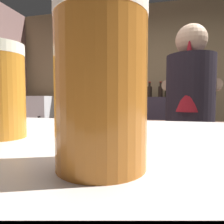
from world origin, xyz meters
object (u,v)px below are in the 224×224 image
Objects in this scene: bottle_vinegar at (173,91)px; bottle_soy at (160,91)px; mini_fridge at (38,130)px; bartender at (189,122)px; pint_glass_far at (101,88)px; pint_glass_near at (1,91)px; bottle_hot_sauce at (167,92)px; mixing_bowl at (124,119)px; chefs_knife at (216,125)px; bottle_olive_oil at (150,91)px.

bottle_vinegar is 0.95× the size of bottle_soy.
mini_fridge is 2.16m from bottle_soy.
bartender is 1.43m from pint_glass_far.
pint_glass_near reaches higher than mini_fridge.
mini_fridge is at bearing -173.38° from bottle_hot_sauce.
bottle_vinegar reaches higher than pint_glass_far.
bartender is 7.59× the size of mixing_bowl.
bottle_soy reaches higher than mini_fridge.
bottle_soy reaches higher than mixing_bowl.
bottle_hot_sauce is at bearing 69.60° from mixing_bowl.
pint_glass_far is at bearing -90.67° from bottle_soy.
bottle_vinegar is 1.11× the size of bottle_hot_sauce.
bartender is 7.36× the size of bottle_vinegar.
chefs_knife is at bearing -77.75° from bottle_vinegar.
chefs_knife is at bearing 73.49° from pint_glass_far.
bottle_hot_sauce is at bearing 17.77° from bartender.
pint_glass_far reaches higher than mixing_bowl.
bottle_olive_oil reaches higher than pint_glass_near.
bottle_vinegar is (0.56, 1.26, 0.32)m from mixing_bowl.
bottle_hot_sauce is (2.15, 0.25, 0.65)m from mini_fridge.
bottle_vinegar is at bearing 85.76° from pint_glass_far.
pint_glass_far is at bearing -26.53° from pint_glass_near.
pint_glass_near is at bearing -96.01° from bottle_hot_sauce.
pint_glass_far is (-0.25, -1.40, 0.18)m from bartender.
pint_glass_near is (1.83, -2.83, 0.55)m from mini_fridge.
bottle_vinegar is at bearing 14.61° from bartender.
mixing_bowl is at bearing -110.40° from bottle_hot_sauce.
bottle_hot_sauce reaches higher than pint_glass_far.
chefs_knife is (0.86, -0.12, -0.03)m from mixing_bowl.
bartender is 0.50m from chefs_knife.
mini_fridge is 3.42m from pint_glass_near.
bottle_hot_sauce is 0.30m from bottle_olive_oil.
mixing_bowl is at bearing 94.39° from pint_glass_near.
bottle_vinegar is at bearing 23.70° from bottle_olive_oil.
bottle_soy is (-0.50, 1.29, 0.36)m from chefs_knife.
bottle_hot_sauce is at bearing 30.17° from bottle_olive_oil.
bottle_olive_oil is at bearing -156.30° from bottle_vinegar.
mixing_bowl is 1.85m from pint_glass_near.
bottle_olive_oil is at bearing -156.02° from bottle_soy.
bottle_soy reaches higher than bottle_vinegar.
pint_glass_far is 0.61× the size of bottle_vinegar.
mini_fridge is 2.26m from bottle_hot_sauce.
mixing_bowl is 1.16m from bottle_olive_oil.
bartender is 1.39m from pint_glass_near.
pint_glass_far reaches higher than chefs_knife.
pint_glass_near is at bearing -120.10° from chefs_knife.
bottle_soy is at bearing 4.71° from mini_fridge.
bartender is at bearing -86.28° from bottle_hot_sauce.
chefs_knife is at bearing -8.01° from mixing_bowl.
bottle_olive_oil reaches higher than mini_fridge.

